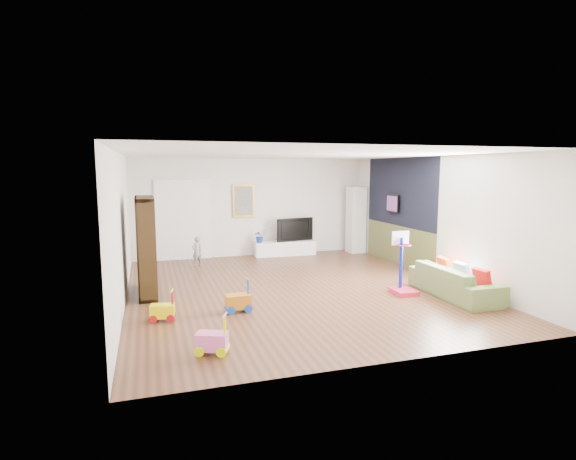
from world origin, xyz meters
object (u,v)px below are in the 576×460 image
object	(u,v)px
bookshelf	(146,246)
sofa	(454,281)
basketball_hoop	(405,263)
media_console	(285,248)

from	to	relation	value
bookshelf	sofa	xyz separation A→B (m)	(5.60, -1.88, -0.66)
bookshelf	basketball_hoop	distance (m)	4.99
basketball_hoop	sofa	bearing A→B (deg)	-24.92
media_console	sofa	distance (m)	5.27
media_console	bookshelf	size ratio (longest dim) A/B	0.91
bookshelf	sofa	size ratio (longest dim) A/B	0.95
bookshelf	media_console	bearing A→B (deg)	38.40
media_console	basketball_hoop	bearing A→B (deg)	-74.99
bookshelf	sofa	bearing A→B (deg)	-19.48
media_console	bookshelf	xyz separation A→B (m)	(-3.71, -3.04, 0.75)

